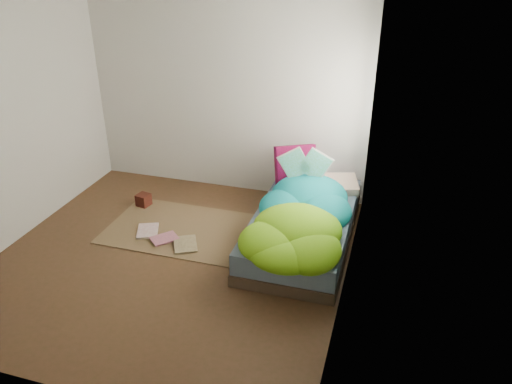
% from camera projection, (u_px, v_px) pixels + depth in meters
% --- Properties ---
extents(ground, '(3.50, 3.50, 0.00)m').
position_uv_depth(ground, '(171.00, 258.00, 5.11)').
color(ground, '#47321B').
rests_on(ground, ground).
extents(room_walls, '(3.54, 3.54, 2.62)m').
position_uv_depth(room_walls, '(158.00, 104.00, 4.37)').
color(room_walls, silver).
rests_on(room_walls, ground).
extents(bed, '(1.00, 2.00, 0.34)m').
position_uv_depth(bed, '(303.00, 227.00, 5.33)').
color(bed, '#3E3122').
rests_on(bed, ground).
extents(duvet, '(0.96, 1.84, 0.34)m').
position_uv_depth(duvet, '(300.00, 208.00, 4.99)').
color(duvet, '#088181').
rests_on(duvet, bed).
extents(rug, '(1.60, 1.10, 0.01)m').
position_uv_depth(rug, '(180.00, 229.00, 5.61)').
color(rug, brown).
rests_on(rug, ground).
extents(pillow_floral, '(0.61, 0.48, 0.12)m').
position_uv_depth(pillow_floral, '(333.00, 185.00, 5.71)').
color(pillow_floral, beige).
rests_on(pillow_floral, bed).
extents(pillow_magenta, '(0.48, 0.34, 0.47)m').
position_uv_depth(pillow_magenta, '(295.00, 165.00, 5.78)').
color(pillow_magenta, '#4D051C').
rests_on(pillow_magenta, bed).
extents(open_book, '(0.49, 0.18, 0.29)m').
position_uv_depth(open_book, '(305.00, 156.00, 5.39)').
color(open_book, '#2D8A38').
rests_on(open_book, duvet).
extents(wooden_box, '(0.17, 0.17, 0.14)m').
position_uv_depth(wooden_box, '(144.00, 200.00, 6.07)').
color(wooden_box, '#39190D').
rests_on(wooden_box, rug).
extents(floor_book_a, '(0.33, 0.37, 0.02)m').
position_uv_depth(floor_book_a, '(137.00, 231.00, 5.53)').
color(floor_book_a, silver).
rests_on(floor_book_a, rug).
extents(floor_book_b, '(0.34, 0.35, 0.03)m').
position_uv_depth(floor_book_b, '(161.00, 234.00, 5.47)').
color(floor_book_b, '#CC757F').
rests_on(floor_book_b, rug).
extents(floor_book_c, '(0.37, 0.40, 0.03)m').
position_uv_depth(floor_book_c, '(174.00, 246.00, 5.27)').
color(floor_book_c, tan).
rests_on(floor_book_c, rug).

